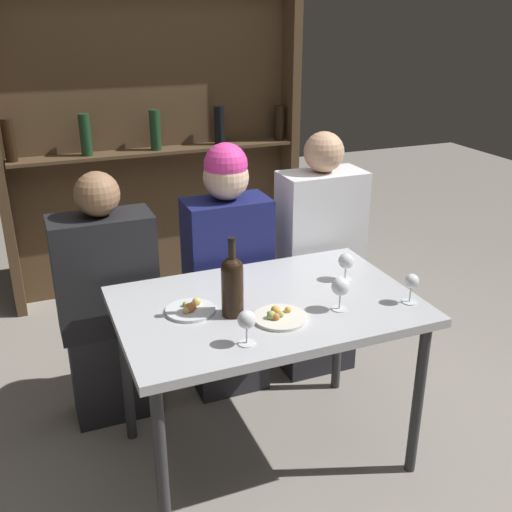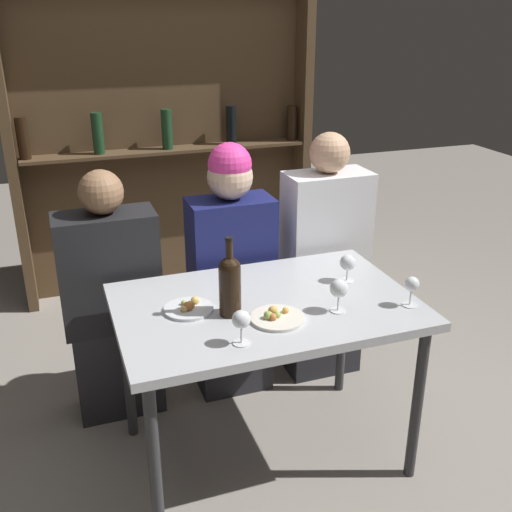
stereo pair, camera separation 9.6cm
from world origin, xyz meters
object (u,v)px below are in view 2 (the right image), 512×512
Objects in this scene: wine_bottle at (230,283)px; wine_glass_3 at (339,289)px; food_plate_1 at (189,308)px; seated_person_right at (324,266)px; food_plate_0 at (276,317)px; wine_glass_1 at (348,263)px; seated_person_left at (113,306)px; wine_glass_0 at (412,286)px; wine_glass_2 at (241,321)px; seated_person_center at (232,276)px.

wine_glass_3 is at bearing -15.97° from wine_bottle.
seated_person_right is (0.81, 0.50, -0.15)m from food_plate_1.
food_plate_0 is 0.16× the size of seated_person_right.
wine_glass_1 is 0.09× the size of seated_person_right.
wine_glass_1 is 0.28m from wine_glass_3.
food_plate_1 is (-0.53, 0.19, -0.08)m from wine_glass_3.
seated_person_left is 1.05m from seated_person_right.
wine_glass_1 is 0.58× the size of food_plate_0.
food_plate_0 is at bearing -31.75° from food_plate_1.
wine_glass_3 is 0.69× the size of food_plate_1.
wine_glass_0 is 1.02× the size of wine_glass_1.
seated_person_left is (-0.77, 0.69, -0.28)m from wine_glass_3.
wine_glass_1 is 0.53m from seated_person_right.
wine_glass_2 is (-0.70, -0.05, 0.00)m from wine_glass_0.
wine_glass_1 reaches higher than food_plate_0.
food_plate_1 is (-0.29, 0.18, 0.00)m from food_plate_0.
seated_person_right is (0.67, 0.58, -0.27)m from wine_bottle.
seated_person_left reaches higher than wine_bottle.
seated_person_right is at bearing 41.00° from wine_bottle.
wine_glass_2 is at bearing -145.67° from food_plate_0.
wine_glass_0 is 0.29m from wine_glass_3.
wine_glass_2 is at bearing -66.21° from seated_person_left.
wine_glass_1 is at bearing 12.17° from wine_bottle.
wine_glass_2 reaches higher than wine_glass_1.
seated_person_center is at bearing 0.00° from seated_person_left.
wine_bottle is 0.69m from wine_glass_0.
seated_person_center is (0.21, 0.80, -0.21)m from wine_glass_2.
seated_person_center reaches higher than food_plate_0.
seated_person_left is at bearing 144.65° from wine_glass_0.
seated_person_right is at bearing 67.92° from wine_glass_3.
food_plate_0 is (0.15, -0.10, -0.12)m from wine_bottle.
wine_glass_0 is 0.91m from seated_person_center.
food_plate_0 is at bearing -93.17° from seated_person_center.
seated_person_left reaches higher than wine_glass_3.
wine_glass_3 reaches higher than wine_glass_1.
wine_glass_1 is at bearing -26.72° from seated_person_left.
wine_bottle is at bearing 82.77° from wine_glass_2.
wine_glass_2 is at bearing -69.23° from food_plate_1.
wine_glass_0 is 0.92× the size of wine_glass_3.
wine_bottle is 0.56m from wine_glass_1.
seated_person_left is at bearing 180.00° from seated_person_center.
wine_bottle is 2.46× the size of wine_glass_2.
wine_glass_2 is at bearing -149.82° from wine_glass_1.
food_plate_0 is at bearing -52.27° from seated_person_left.
wine_glass_2 is 0.33m from food_plate_1.
wine_glass_0 is at bearing -65.84° from wine_glass_1.
seated_person_left is (-0.53, 0.68, -0.20)m from food_plate_0.
wine_glass_3 is (-0.28, 0.05, 0.01)m from wine_glass_0.
wine_glass_1 is at bearing 28.24° from food_plate_0.
food_plate_0 is at bearing -127.64° from seated_person_right.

